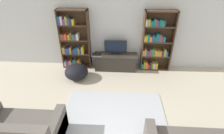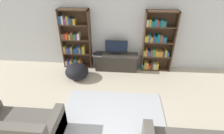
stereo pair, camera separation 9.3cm
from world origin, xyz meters
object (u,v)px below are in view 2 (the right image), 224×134
(bookshelf_left, at_px, (75,41))
(laptop, at_px, (98,54))
(couch_left_sectional, at_px, (19,132))
(bookshelf_right, at_px, (157,44))
(television, at_px, (116,47))
(tv_stand, at_px, (116,62))
(beanbag_ottoman, at_px, (77,71))

(bookshelf_left, xyz_separation_m, laptop, (0.79, -0.18, -0.38))
(laptop, relative_size, couch_left_sectional, 0.22)
(bookshelf_right, relative_size, television, 2.72)
(laptop, bearing_deg, television, 8.83)
(bookshelf_right, bearing_deg, television, -176.15)
(tv_stand, bearing_deg, bookshelf_right, 5.76)
(laptop, distance_m, beanbag_ottoman, 0.89)
(bookshelf_left, distance_m, laptop, 0.89)
(tv_stand, bearing_deg, beanbag_ottoman, -151.65)
(tv_stand, xyz_separation_m, television, (0.00, 0.04, 0.53))
(bookshelf_right, height_order, couch_left_sectional, bookshelf_right)
(bookshelf_right, distance_m, laptop, 1.96)
(beanbag_ottoman, bearing_deg, bookshelf_right, 17.32)
(bookshelf_left, bearing_deg, beanbag_ottoman, -75.52)
(laptop, height_order, beanbag_ottoman, laptop)
(bookshelf_left, relative_size, laptop, 5.83)
(television, xyz_separation_m, beanbag_ottoman, (-1.20, -0.69, -0.57))
(bookshelf_left, distance_m, tv_stand, 1.55)
(bookshelf_right, xyz_separation_m, beanbag_ottoman, (-2.49, -0.78, -0.71))
(tv_stand, height_order, couch_left_sectional, couch_left_sectional)
(bookshelf_right, distance_m, tv_stand, 1.46)
(bookshelf_right, relative_size, couch_left_sectional, 1.26)
(bookshelf_left, relative_size, tv_stand, 1.37)
(laptop, distance_m, couch_left_sectional, 3.22)
(bookshelf_left, bearing_deg, television, -3.60)
(television, relative_size, laptop, 2.15)
(bookshelf_left, xyz_separation_m, couch_left_sectional, (-0.34, -3.19, -0.64))
(bookshelf_left, xyz_separation_m, tv_stand, (1.40, -0.13, -0.66))
(television, bearing_deg, bookshelf_right, 3.85)
(couch_left_sectional, xyz_separation_m, beanbag_ottoman, (0.54, 2.41, -0.06))
(bookshelf_right, height_order, beanbag_ottoman, bookshelf_right)
(laptop, xyz_separation_m, couch_left_sectional, (-1.12, -3.01, -0.26))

